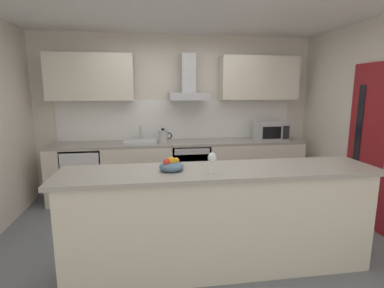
{
  "coord_description": "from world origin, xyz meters",
  "views": [
    {
      "loc": [
        -0.48,
        -3.14,
        1.71
      ],
      "look_at": [
        0.05,
        0.43,
        1.05
      ],
      "focal_mm": 27.36,
      "sensor_mm": 36.0,
      "label": 1
    }
  ],
  "objects_px": {
    "refrigerator": "(85,175)",
    "sink": "(141,141)",
    "range_hood": "(188,86)",
    "oven": "(190,168)",
    "microwave": "(271,131)",
    "kettle": "(163,136)",
    "wine_glass": "(212,159)",
    "fruit_bowl": "(171,166)"
  },
  "relations": [
    {
      "from": "sink",
      "to": "fruit_bowl",
      "type": "height_order",
      "value": "sink"
    },
    {
      "from": "microwave",
      "to": "wine_glass",
      "type": "height_order",
      "value": "microwave"
    },
    {
      "from": "refrigerator",
      "to": "microwave",
      "type": "xyz_separation_m",
      "value": [
        3.0,
        -0.03,
        0.62
      ]
    },
    {
      "from": "refrigerator",
      "to": "range_hood",
      "type": "relative_size",
      "value": 1.18
    },
    {
      "from": "range_hood",
      "to": "wine_glass",
      "type": "xyz_separation_m",
      "value": [
        -0.1,
        -2.26,
        -0.66
      ]
    },
    {
      "from": "refrigerator",
      "to": "range_hood",
      "type": "distance_m",
      "value": 2.14
    },
    {
      "from": "refrigerator",
      "to": "wine_glass",
      "type": "height_order",
      "value": "wine_glass"
    },
    {
      "from": "wine_glass",
      "to": "fruit_bowl",
      "type": "height_order",
      "value": "wine_glass"
    },
    {
      "from": "refrigerator",
      "to": "range_hood",
      "type": "bearing_deg",
      "value": 4.59
    },
    {
      "from": "microwave",
      "to": "kettle",
      "type": "distance_m",
      "value": 1.77
    },
    {
      "from": "oven",
      "to": "microwave",
      "type": "bearing_deg",
      "value": -1.18
    },
    {
      "from": "oven",
      "to": "refrigerator",
      "type": "height_order",
      "value": "oven"
    },
    {
      "from": "fruit_bowl",
      "to": "range_hood",
      "type": "bearing_deg",
      "value": 78.24
    },
    {
      "from": "oven",
      "to": "microwave",
      "type": "xyz_separation_m",
      "value": [
        1.35,
        -0.03,
        0.59
      ]
    },
    {
      "from": "refrigerator",
      "to": "range_hood",
      "type": "xyz_separation_m",
      "value": [
        1.65,
        0.13,
        1.36
      ]
    },
    {
      "from": "range_hood",
      "to": "kettle",
      "type": "bearing_deg",
      "value": -159.0
    },
    {
      "from": "microwave",
      "to": "fruit_bowl",
      "type": "relative_size",
      "value": 2.27
    },
    {
      "from": "oven",
      "to": "sink",
      "type": "xyz_separation_m",
      "value": [
        -0.78,
        0.01,
        0.47
      ]
    },
    {
      "from": "oven",
      "to": "wine_glass",
      "type": "distance_m",
      "value": 2.23
    },
    {
      "from": "fruit_bowl",
      "to": "sink",
      "type": "bearing_deg",
      "value": 99.15
    },
    {
      "from": "refrigerator",
      "to": "sink",
      "type": "relative_size",
      "value": 1.7
    },
    {
      "from": "refrigerator",
      "to": "sink",
      "type": "bearing_deg",
      "value": 0.9
    },
    {
      "from": "kettle",
      "to": "oven",
      "type": "bearing_deg",
      "value": 4.53
    },
    {
      "from": "microwave",
      "to": "range_hood",
      "type": "height_order",
      "value": "range_hood"
    },
    {
      "from": "range_hood",
      "to": "wine_glass",
      "type": "height_order",
      "value": "range_hood"
    },
    {
      "from": "microwave",
      "to": "range_hood",
      "type": "relative_size",
      "value": 0.69
    },
    {
      "from": "kettle",
      "to": "range_hood",
      "type": "relative_size",
      "value": 0.4
    },
    {
      "from": "microwave",
      "to": "fruit_bowl",
      "type": "distance_m",
      "value": 2.69
    },
    {
      "from": "microwave",
      "to": "fruit_bowl",
      "type": "bearing_deg",
      "value": -132.0
    },
    {
      "from": "oven",
      "to": "sink",
      "type": "height_order",
      "value": "sink"
    },
    {
      "from": "sink",
      "to": "fruit_bowl",
      "type": "bearing_deg",
      "value": -80.85
    },
    {
      "from": "microwave",
      "to": "wine_glass",
      "type": "relative_size",
      "value": 2.81
    },
    {
      "from": "kettle",
      "to": "fruit_bowl",
      "type": "distance_m",
      "value": 1.99
    },
    {
      "from": "oven",
      "to": "refrigerator",
      "type": "bearing_deg",
      "value": -179.91
    },
    {
      "from": "oven",
      "to": "fruit_bowl",
      "type": "height_order",
      "value": "fruit_bowl"
    },
    {
      "from": "refrigerator",
      "to": "kettle",
      "type": "bearing_deg",
      "value": -1.45
    },
    {
      "from": "microwave",
      "to": "sink",
      "type": "relative_size",
      "value": 1.0
    },
    {
      "from": "microwave",
      "to": "kettle",
      "type": "xyz_separation_m",
      "value": [
        -1.77,
        -0.01,
        -0.04
      ]
    },
    {
      "from": "range_hood",
      "to": "refrigerator",
      "type": "bearing_deg",
      "value": -175.41
    },
    {
      "from": "refrigerator",
      "to": "kettle",
      "type": "xyz_separation_m",
      "value": [
        1.22,
        -0.03,
        0.58
      ]
    },
    {
      "from": "kettle",
      "to": "range_hood",
      "type": "xyz_separation_m",
      "value": [
        0.43,
        0.16,
        0.78
      ]
    },
    {
      "from": "wine_glass",
      "to": "oven",
      "type": "bearing_deg",
      "value": 87.37
    }
  ]
}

